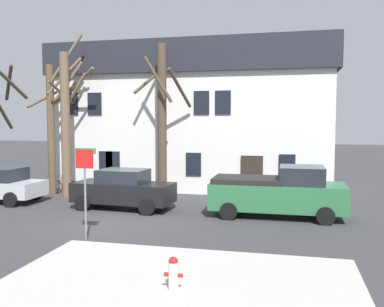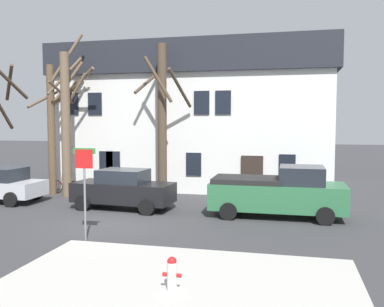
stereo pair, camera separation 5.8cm
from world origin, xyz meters
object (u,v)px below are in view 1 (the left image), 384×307
at_px(street_sign_pole, 85,176).
at_px(fire_hydrant, 173,273).
at_px(car_black_sedan, 123,189).
at_px(building_main, 196,116).
at_px(bicycle_leaning, 65,187).
at_px(tree_bare_mid, 52,126).
at_px(pickup_truck_green, 278,192).
at_px(tree_bare_end, 162,117).
at_px(tree_bare_far, 66,117).

bearing_deg(street_sign_pole, fire_hydrant, -41.97).
xyz_separation_m(car_black_sedan, street_sign_pole, (0.71, -4.87, 1.21)).
distance_m(building_main, bicycle_leaning, 8.66).
distance_m(tree_bare_mid, car_black_sedan, 6.43).
bearing_deg(bicycle_leaning, car_black_sedan, -33.22).
distance_m(building_main, pickup_truck_green, 9.88).
distance_m(tree_bare_end, fire_hydrant, 12.69).
distance_m(car_black_sedan, fire_hydrant, 9.55).
xyz_separation_m(tree_bare_end, street_sign_pole, (-0.10, -8.08, -1.98)).
bearing_deg(bicycle_leaning, tree_bare_end, 2.81).
xyz_separation_m(tree_bare_far, pickup_truck_green, (10.65, -2.36, -3.08)).
height_order(car_black_sedan, bicycle_leaning, car_black_sedan).
relative_size(tree_bare_end, pickup_truck_green, 1.45).
height_order(tree_bare_far, tree_bare_end, tree_bare_far).
bearing_deg(pickup_truck_green, tree_bare_end, 151.21).
relative_size(tree_bare_far, car_black_sedan, 1.86).
bearing_deg(tree_bare_end, bicycle_leaning, -177.19).
relative_size(fire_hydrant, street_sign_pole, 0.25).
relative_size(building_main, street_sign_pole, 5.32).
xyz_separation_m(tree_bare_mid, car_black_sedan, (5.10, -2.81, -2.73)).
bearing_deg(car_black_sedan, street_sign_pole, -81.74).
bearing_deg(tree_bare_far, building_main, 44.67).
distance_m(tree_bare_mid, bicycle_leaning, 3.29).
height_order(tree_bare_end, pickup_truck_green, tree_bare_end).
relative_size(building_main, tree_bare_end, 2.06).
height_order(building_main, car_black_sedan, building_main).
bearing_deg(tree_bare_mid, car_black_sedan, -28.87).
height_order(street_sign_pole, bicycle_leaning, street_sign_pole).
bearing_deg(bicycle_leaning, tree_bare_far, -49.71).
bearing_deg(building_main, bicycle_leaning, -140.93).
relative_size(tree_bare_mid, bicycle_leaning, 3.86).
xyz_separation_m(tree_bare_mid, tree_bare_far, (1.08, -0.44, 0.48)).
bearing_deg(tree_bare_end, building_main, 81.05).
bearing_deg(tree_bare_mid, tree_bare_far, -22.14).
bearing_deg(street_sign_pole, bicycle_leaning, 123.71).
xyz_separation_m(tree_bare_mid, tree_bare_end, (5.91, 0.40, 0.46)).
bearing_deg(fire_hydrant, car_black_sedan, 118.78).
relative_size(building_main, bicycle_leaning, 9.05).
height_order(tree_bare_mid, car_black_sedan, tree_bare_mid).
xyz_separation_m(pickup_truck_green, street_sign_pole, (-5.93, -4.87, 1.08)).
bearing_deg(bicycle_leaning, pickup_truck_green, -14.80).
distance_m(building_main, fire_hydrant, 16.91).
xyz_separation_m(car_black_sedan, fire_hydrant, (4.60, -8.36, -0.36)).
bearing_deg(street_sign_pole, building_main, 86.27).
distance_m(car_black_sedan, street_sign_pole, 5.06).
relative_size(tree_bare_end, car_black_sedan, 1.71).
relative_size(fire_hydrant, bicycle_leaning, 0.43).
xyz_separation_m(building_main, tree_bare_end, (-0.73, -4.65, -0.09)).
distance_m(fire_hydrant, street_sign_pole, 5.46).
xyz_separation_m(building_main, pickup_truck_green, (5.10, -7.85, -3.15)).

